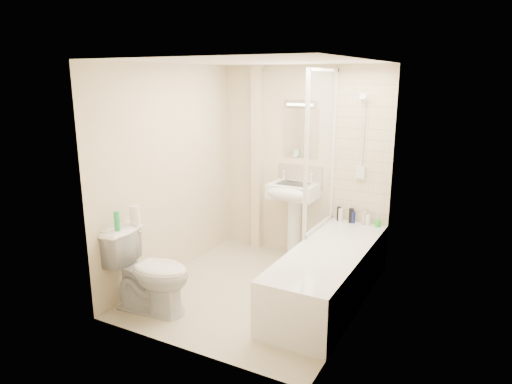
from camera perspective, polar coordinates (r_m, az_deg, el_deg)
The scene contains 26 objects.
floor at distance 5.07m, azimuth 0.01°, elevation -12.25°, with size 2.50×2.50×0.00m, color beige.
wall_back at distance 5.77m, azimuth 5.88°, elevation 3.58°, with size 2.20×0.02×2.40m, color beige.
wall_left at distance 5.25m, azimuth -10.64°, elevation 2.36°, with size 0.02×2.50×2.40m, color beige.
wall_right at distance 4.27m, azimuth 13.16°, elevation -0.52°, with size 0.02×2.50×2.40m, color beige.
ceiling at distance 4.54m, azimuth 0.01°, elevation 16.01°, with size 2.20×2.50×0.02m, color white.
tile_back at distance 5.48m, azimuth 13.19°, elevation 5.11°, with size 0.70×0.01×1.75m, color beige.
tile_right at distance 4.41m, azimuth 13.86°, elevation 2.91°, with size 0.01×2.10×1.75m, color beige.
pipe_boxing at distance 5.97m, azimuth 0.14°, elevation 4.02°, with size 0.12×0.12×2.40m, color beige.
splashback at distance 5.80m, azimuth 5.53°, elevation 1.94°, with size 0.60×0.01×0.30m, color beige.
mirror at distance 5.71m, azimuth 5.66°, elevation 7.33°, with size 0.46×0.01×0.60m, color white.
strip_light at distance 5.66m, azimuth 5.66°, elevation 11.03°, with size 0.42×0.07×0.07m, color silver.
bathtub at distance 4.84m, azimuth 9.13°, elevation -9.97°, with size 0.70×2.10×0.55m.
shower_screen at distance 5.17m, azimuth 8.15°, elevation 5.08°, with size 0.04×0.92×1.80m.
shower_fixture at distance 5.42m, azimuth 13.12°, elevation 6.31°, with size 0.10×0.16×0.99m.
pedestal_sink at distance 5.66m, azimuth 4.59°, elevation -0.94°, with size 0.58×0.51×1.11m.
bottle_black_a at distance 5.64m, azimuth 10.33°, elevation -2.69°, with size 0.05×0.05×0.18m, color black.
bottle_white_a at distance 5.64m, azimuth 10.50°, elevation -2.78°, with size 0.06×0.06×0.16m, color white.
bottle_black_b at distance 5.60m, azimuth 11.81°, elevation -2.90°, with size 0.06×0.06×0.18m, color black.
bottle_blue at distance 5.60m, azimuth 12.04°, elevation -3.10°, with size 0.05×0.05×0.14m, color navy.
bottle_cream at distance 5.57m, azimuth 13.32°, elevation -3.18°, with size 0.06×0.06×0.16m, color beige.
bottle_white_b at distance 5.56m, azimuth 13.82°, elevation -3.40°, with size 0.06×0.06×0.13m, color white.
bottle_green at distance 5.54m, azimuth 14.97°, elevation -3.80°, with size 0.07×0.07×0.08m, color green.
toilet at distance 4.63m, azimuth -13.08°, elevation -9.60°, with size 0.86×0.55×0.83m, color white.
toilet_roll_lower at distance 4.70m, azimuth -14.84°, elevation -3.31°, with size 0.10×0.10×0.10m, color white.
toilet_roll_upper at distance 4.64m, azimuth -14.95°, elevation -2.28°, with size 0.10×0.10×0.10m, color white.
green_bottle at distance 4.54m, azimuth -16.99°, elevation -3.50°, with size 0.06×0.06×0.19m, color green.
Camera 1 is at (2.14, -4.00, 2.26)m, focal length 32.00 mm.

